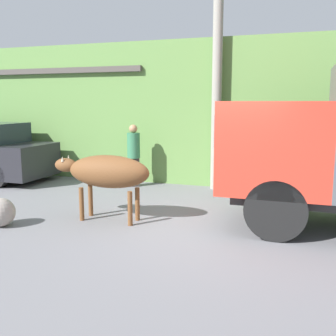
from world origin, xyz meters
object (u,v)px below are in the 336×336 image
brown_cow (106,172)px  roadside_rock (1,212)px  pedestrian_on_hill (134,153)px  utility_pole (218,53)px

brown_cow → roadside_rock: size_ratio=3.78×
brown_cow → roadside_rock: brown_cow is taller
brown_cow → roadside_rock: 2.08m
brown_cow → pedestrian_on_hill: pedestrian_on_hill is taller
brown_cow → roadside_rock: bearing=-154.9°
brown_cow → roadside_rock: (-1.70, -0.98, -0.69)m
brown_cow → utility_pole: utility_pole is taller
utility_pole → roadside_rock: (-3.09, -4.47, -3.26)m
brown_cow → pedestrian_on_hill: 3.18m
utility_pole → pedestrian_on_hill: bearing=-169.4°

